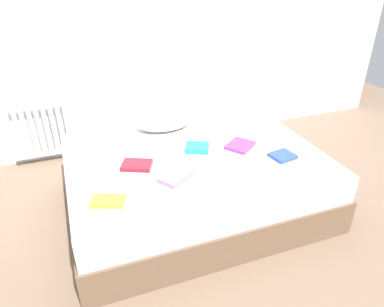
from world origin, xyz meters
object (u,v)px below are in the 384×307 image
at_px(bed, 194,181).
at_px(textbook_pink, 176,176).
at_px(textbook_purple, 240,145).
at_px(pillow, 164,121).
at_px(textbook_blue, 283,156).
at_px(textbook_maroon, 137,165).
at_px(textbook_teal, 197,148).
at_px(textbook_yellow, 108,201).
at_px(radiator, 40,130).

bearing_deg(bed, textbook_pink, -130.82).
height_order(bed, textbook_purple, textbook_purple).
height_order(bed, pillow, pillow).
height_order(textbook_blue, textbook_maroon, textbook_maroon).
distance_m(bed, textbook_teal, 0.28).
bearing_deg(textbook_yellow, textbook_purple, 39.50).
height_order(bed, textbook_maroon, textbook_maroon).
height_order(bed, radiator, radiator).
distance_m(bed, radiator, 1.69).
bearing_deg(textbook_maroon, radiator, 144.65).
relative_size(radiator, textbook_purple, 2.54).
distance_m(pillow, textbook_blue, 1.09).
distance_m(pillow, textbook_maroon, 0.69).
xyz_separation_m(textbook_purple, textbook_yellow, (-1.13, -0.38, -0.00)).
relative_size(bed, textbook_maroon, 9.14).
height_order(pillow, textbook_purple, pillow).
bearing_deg(radiator, bed, -45.52).
relative_size(textbook_purple, textbook_maroon, 1.02).
relative_size(bed, textbook_yellow, 9.31).
xyz_separation_m(radiator, textbook_teal, (1.23, -1.14, 0.15)).
height_order(textbook_maroon, textbook_teal, textbook_teal).
distance_m(radiator, textbook_maroon, 1.43).
bearing_deg(radiator, textbook_pink, -57.87).
xyz_separation_m(textbook_teal, textbook_yellow, (-0.79, -0.46, -0.01)).
xyz_separation_m(bed, textbook_purple, (0.40, -0.02, 0.27)).
relative_size(radiator, textbook_maroon, 2.60).
distance_m(pillow, textbook_yellow, 1.15).
relative_size(bed, pillow, 4.00).
xyz_separation_m(pillow, textbook_maroon, (-0.39, -0.57, -0.06)).
relative_size(pillow, textbook_yellow, 2.33).
height_order(radiator, textbook_teal, radiator).
xyz_separation_m(bed, textbook_blue, (0.63, -0.29, 0.27)).
xyz_separation_m(textbook_pink, textbook_teal, (0.30, 0.34, 0.00)).
bearing_deg(textbook_maroon, textbook_pink, -23.88).
bearing_deg(textbook_pink, pillow, 44.90).
height_order(textbook_pink, textbook_purple, textbook_pink).
distance_m(textbook_blue, textbook_teal, 0.67).
distance_m(textbook_pink, textbook_yellow, 0.50).
relative_size(textbook_pink, textbook_blue, 1.35).
relative_size(pillow, textbook_teal, 2.74).
height_order(pillow, textbook_pink, pillow).
xyz_separation_m(bed, textbook_maroon, (-0.47, -0.03, 0.27)).
height_order(radiator, pillow, radiator).
height_order(textbook_pink, textbook_blue, textbook_pink).
bearing_deg(textbook_blue, textbook_yellow, 175.09).
bearing_deg(textbook_purple, textbook_pink, 166.07).
distance_m(bed, textbook_pink, 0.46).
bearing_deg(textbook_blue, textbook_maroon, 157.21).
height_order(radiator, textbook_maroon, radiator).
height_order(bed, textbook_teal, textbook_teal).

